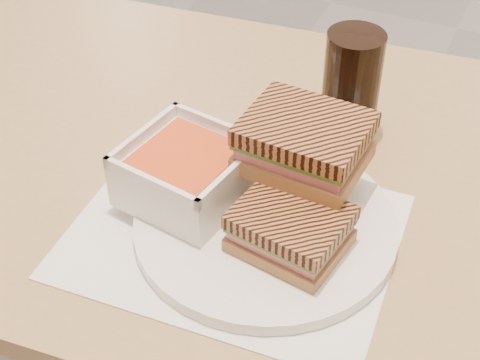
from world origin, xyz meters
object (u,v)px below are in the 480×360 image
at_px(cola_glass, 351,89).
at_px(panini_lower, 290,229).
at_px(plate, 265,225).
at_px(main_table, 178,205).
at_px(soup_bowl, 187,174).

bearing_deg(cola_glass, panini_lower, -87.28).
xyz_separation_m(panini_lower, cola_glass, (-0.01, 0.23, 0.04)).
bearing_deg(plate, main_table, 149.78).
relative_size(main_table, plate, 4.17).
height_order(plate, panini_lower, panini_lower).
bearing_deg(soup_bowl, panini_lower, -11.83).
bearing_deg(soup_bowl, main_table, 127.41).
bearing_deg(panini_lower, plate, 147.20).
relative_size(main_table, panini_lower, 9.77).
bearing_deg(cola_glass, plate, -97.83).
xyz_separation_m(plate, soup_bowl, (-0.10, 0.00, 0.04)).
distance_m(plate, panini_lower, 0.06).
relative_size(plate, panini_lower, 2.34).
xyz_separation_m(main_table, panini_lower, (0.22, -0.13, 0.16)).
height_order(main_table, soup_bowl, soup_bowl).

